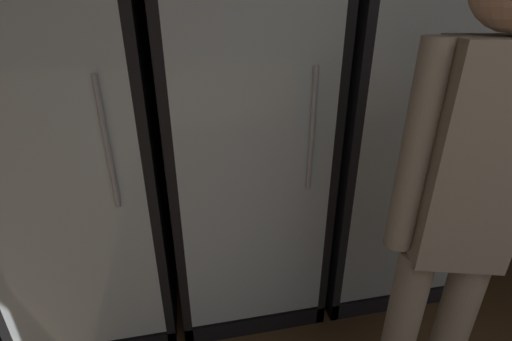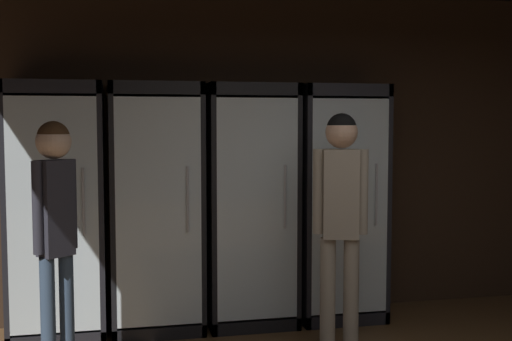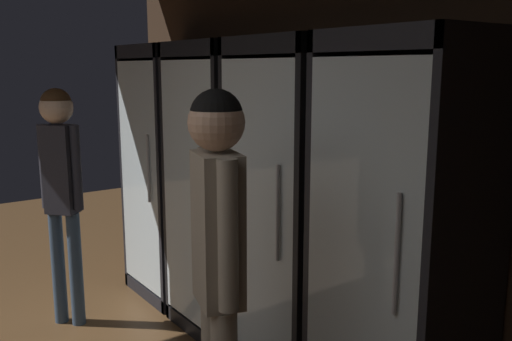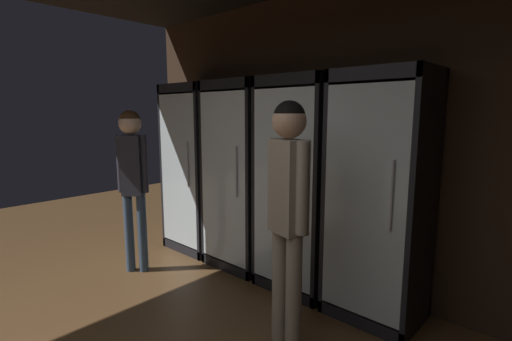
{
  "view_description": "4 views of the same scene",
  "coord_description": "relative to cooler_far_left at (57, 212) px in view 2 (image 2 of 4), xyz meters",
  "views": [
    {
      "loc": [
        -0.76,
        1.12,
        1.56
      ],
      "look_at": [
        -0.45,
        2.62,
        0.83
      ],
      "focal_mm": 25.58,
      "sensor_mm": 36.0,
      "label": 1
    },
    {
      "loc": [
        -1.54,
        -2.36,
        1.67
      ],
      "look_at": [
        -0.48,
        2.51,
        1.29
      ],
      "focal_mm": 44.46,
      "sensor_mm": 36.0,
      "label": 2
    },
    {
      "loc": [
        1.84,
        0.75,
        1.82
      ],
      "look_at": [
        -0.77,
        2.63,
        1.21
      ],
      "focal_mm": 38.59,
      "sensor_mm": 36.0,
      "label": 3
    },
    {
      "loc": [
        1.47,
        -0.04,
        1.66
      ],
      "look_at": [
        -0.73,
        2.35,
        1.14
      ],
      "focal_mm": 25.81,
      "sensor_mm": 36.0,
      "label": 4
    }
  ],
  "objects": [
    {
      "name": "wall_back",
      "position": [
        2.01,
        0.29,
        0.43
      ],
      "size": [
        6.0,
        0.06,
        2.8
      ],
      "primitive_type": "cube",
      "color": "#382619",
      "rests_on": "ground"
    },
    {
      "name": "shopper_far",
      "position": [
        0.07,
        -0.92,
        0.12
      ],
      "size": [
        0.26,
        0.24,
        1.68
      ],
      "color": "#384C66",
      "rests_on": "ground"
    },
    {
      "name": "cooler_center",
      "position": [
        1.53,
        -0.0,
        -0.0
      ],
      "size": [
        0.72,
        0.58,
        1.98
      ],
      "color": "black",
      "rests_on": "ground"
    },
    {
      "name": "cooler_right",
      "position": [
        2.29,
        0.0,
        -0.01
      ],
      "size": [
        0.72,
        0.58,
        1.98
      ],
      "color": "black",
      "rests_on": "ground"
    },
    {
      "name": "cooler_left",
      "position": [
        0.76,
        -0.0,
        -0.01
      ],
      "size": [
        0.72,
        0.58,
        1.98
      ],
      "color": "black",
      "rests_on": "ground"
    },
    {
      "name": "shopper_near",
      "position": [
        2.01,
        -0.86,
        0.11
      ],
      "size": [
        0.38,
        0.23,
        1.73
      ],
      "color": "gray",
      "rests_on": "ground"
    },
    {
      "name": "cooler_far_left",
      "position": [
        0.0,
        0.0,
        0.0
      ],
      "size": [
        0.72,
        0.58,
        1.98
      ],
      "color": "black",
      "rests_on": "ground"
    }
  ]
}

